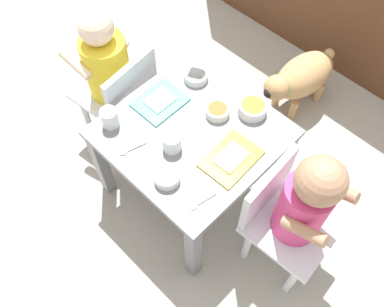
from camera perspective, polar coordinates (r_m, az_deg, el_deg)
name	(u,v)px	position (r m, az deg, el deg)	size (l,w,h in m)	color
ground_plane	(192,187)	(1.84, 0.00, -4.58)	(7.00, 7.00, 0.00)	#9E998E
dining_table	(192,142)	(1.54, 0.00, 1.54)	(0.57, 0.57, 0.42)	slate
seated_child_left	(109,68)	(1.71, -11.23, 11.26)	(0.31, 0.31, 0.68)	silver
seated_child_right	(301,205)	(1.37, 14.53, -6.78)	(0.30, 0.30, 0.69)	silver
dog	(301,77)	(2.02, 14.53, 9.99)	(0.22, 0.43, 0.29)	tan
food_tray_left	(160,101)	(1.56, -4.38, 7.07)	(0.15, 0.18, 0.02)	#4CC6BC
food_tray_right	(231,158)	(1.42, 5.32, -0.65)	(0.15, 0.20, 0.02)	gold
water_cup_left	(110,119)	(1.50, -11.11, 4.66)	(0.06, 0.06, 0.07)	white
water_cup_right	(171,142)	(1.42, -2.86, 1.56)	(0.07, 0.07, 0.07)	white
veggie_bowl_far	(252,108)	(1.53, 8.21, 6.12)	(0.10, 0.10, 0.04)	white
veggie_bowl_near	(167,177)	(1.36, -3.43, -3.20)	(0.09, 0.09, 0.03)	white
cereal_bowl_right_side	(196,76)	(1.62, 0.53, 10.49)	(0.09, 0.09, 0.03)	white
cereal_bowl_left_side	(218,111)	(1.51, 3.49, 5.79)	(0.09, 0.09, 0.03)	white
spoon_by_left_tray	(130,150)	(1.45, -8.41, 0.51)	(0.04, 0.10, 0.01)	silver
spoon_by_right_tray	(200,203)	(1.33, 1.12, -6.70)	(0.03, 0.10, 0.01)	silver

